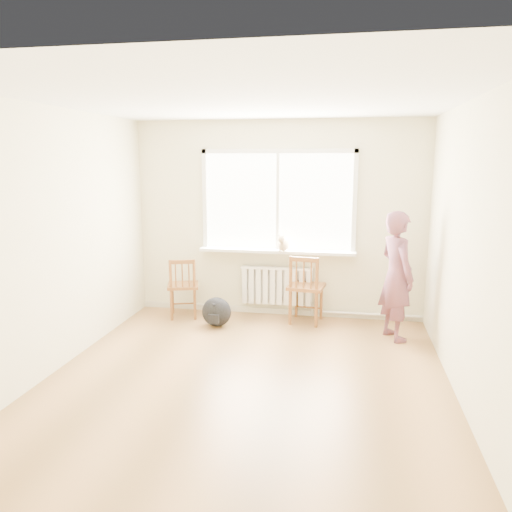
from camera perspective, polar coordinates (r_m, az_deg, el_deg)
The scene contains 13 objects.
floor at distance 5.13m, azimuth -1.19°, elevation -14.08°, with size 4.50×4.50×0.00m, color #A67544.
ceiling at distance 4.67m, azimuth -1.33°, elevation 17.48°, with size 4.50×4.50×0.00m, color white.
back_wall at distance 6.91m, azimuth 2.54°, elevation 4.16°, with size 4.00×0.01×2.70m, color beige.
window at distance 6.85m, azimuth 2.53°, elevation 6.73°, with size 2.12×0.05×1.42m.
windowsill at distance 6.87m, azimuth 2.38°, elevation 0.57°, with size 2.15×0.22×0.04m, color white.
radiator at distance 6.99m, azimuth 2.37°, elevation -3.36°, with size 1.00×0.12×0.55m.
heating_pipe at distance 7.06m, azimuth 12.54°, elevation -6.50°, with size 0.04×0.04×1.40m, color silver.
baseboard at distance 7.17m, azimuth 2.43°, elevation -6.30°, with size 4.00×0.03×0.08m, color beige.
chair_left at distance 6.98m, azimuth -8.35°, elevation -3.61°, with size 0.51×0.50×0.84m.
chair_right at distance 6.69m, azimuth 5.67°, elevation -3.80°, with size 0.51×0.50×0.93m.
person at distance 6.26m, azimuth 15.76°, elevation -2.20°, with size 0.57×0.38×1.58m, color #B73D5E.
cat at distance 6.75m, azimuth 3.13°, elevation 1.41°, with size 0.19×0.36×0.24m.
backpack at distance 6.63m, azimuth -4.53°, elevation -6.39°, with size 0.39×0.29×0.39m, color black.
Camera 1 is at (0.94, -4.55, 2.18)m, focal length 35.00 mm.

